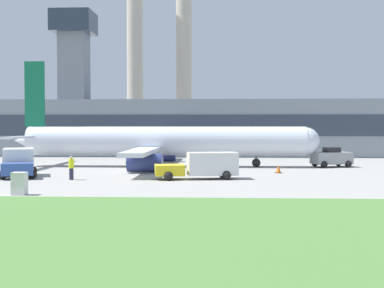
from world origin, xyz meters
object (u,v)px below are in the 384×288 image
object	(u,v)px
pushback_tug	(331,158)
fuel_truck	(203,166)
airplane	(161,142)
baggage_truck	(18,163)
ground_crew_person	(71,168)

from	to	relation	value
pushback_tug	fuel_truck	bearing A→B (deg)	-134.80
pushback_tug	fuel_truck	distance (m)	17.81
airplane	baggage_truck	xyz separation A→B (m)	(-10.49, -10.94, -1.39)
airplane	fuel_truck	distance (m)	13.14
airplane	pushback_tug	distance (m)	17.28
airplane	ground_crew_person	size ratio (longest dim) A/B	16.89
ground_crew_person	baggage_truck	bearing A→B (deg)	154.84
ground_crew_person	fuel_truck	bearing A→B (deg)	6.28
pushback_tug	airplane	bearing A→B (deg)	-178.56
ground_crew_person	airplane	bearing A→B (deg)	67.82
airplane	ground_crew_person	world-z (taller)	airplane
pushback_tug	ground_crew_person	distance (m)	26.48
pushback_tug	ground_crew_person	world-z (taller)	pushback_tug
fuel_truck	pushback_tug	bearing A→B (deg)	45.20
pushback_tug	baggage_truck	xyz separation A→B (m)	(-27.69, -11.37, 0.22)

